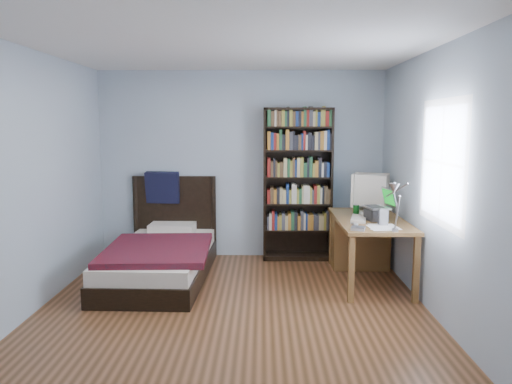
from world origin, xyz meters
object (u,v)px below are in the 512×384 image
at_px(laptop, 378,211).
at_px(soda_can, 356,210).
at_px(speaker, 383,217).
at_px(desk, 362,238).
at_px(bookshelf, 298,184).
at_px(keyboard, 359,219).
at_px(desk_lamp, 395,193).
at_px(bed, 162,255).
at_px(crt_monitor, 370,190).

xyz_separation_m(laptop, soda_can, (-0.19, 0.30, -0.04)).
relative_size(laptop, speaker, 2.03).
bearing_deg(desk, bookshelf, 144.42).
distance_m(keyboard, bookshelf, 1.24).
relative_size(desk, desk_lamp, 2.85).
distance_m(laptop, speaker, 0.29).
xyz_separation_m(laptop, speaker, (-0.01, -0.29, -0.01)).
bearing_deg(laptop, desk, 97.35).
bearing_deg(speaker, desk_lamp, -90.87).
height_order(desk_lamp, speaker, desk_lamp).
xyz_separation_m(laptop, bookshelf, (-0.82, 1.05, 0.17)).
height_order(desk_lamp, soda_can, desk_lamp).
height_order(desk, bed, bed).
height_order(crt_monitor, keyboard, crt_monitor).
bearing_deg(keyboard, desk_lamp, -67.99).
distance_m(crt_monitor, keyboard, 0.64).
relative_size(keyboard, speaker, 2.26).
bearing_deg(bed, desk, 6.38).
bearing_deg(bookshelf, keyboard, -59.54).
distance_m(soda_can, bed, 2.36).
distance_m(desk_lamp, bed, 2.83).
relative_size(desk, crt_monitor, 2.89).
bearing_deg(speaker, bookshelf, 125.49).
relative_size(keyboard, soda_can, 3.25).
relative_size(speaker, bed, 0.08).
xyz_separation_m(crt_monitor, keyboard, (-0.23, -0.55, -0.25)).
bearing_deg(desk_lamp, laptop, 85.84).
distance_m(speaker, bed, 2.59).
bearing_deg(bed, keyboard, -5.89).
bearing_deg(desk_lamp, bookshelf, 110.90).
bearing_deg(crt_monitor, bookshelf, 149.50).
xyz_separation_m(bookshelf, bed, (-1.66, -0.81, -0.75)).
xyz_separation_m(laptop, keyboard, (-0.21, 0.01, -0.09)).
xyz_separation_m(crt_monitor, laptop, (-0.02, -0.56, -0.16)).
bearing_deg(laptop, desk_lamp, -94.16).
relative_size(crt_monitor, soda_can, 4.20).
height_order(crt_monitor, bookshelf, bookshelf).
distance_m(laptop, soda_can, 0.35).
height_order(desk_lamp, bed, desk_lamp).
xyz_separation_m(crt_monitor, desk_lamp, (-0.09, -1.48, 0.16)).
height_order(laptop, bookshelf, bookshelf).
xyz_separation_m(desk_lamp, soda_can, (-0.12, 1.22, -0.37)).
bearing_deg(laptop, bed, 174.39).
xyz_separation_m(laptop, bed, (-2.48, 0.24, -0.58)).
bearing_deg(keyboard, bed, -172.43).
xyz_separation_m(desk_lamp, bookshelf, (-0.75, 1.97, -0.15)).
distance_m(desk, speaker, 0.90).
bearing_deg(soda_can, laptop, -57.88).
height_order(desk, bookshelf, bookshelf).
bearing_deg(bookshelf, desk, -35.58).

